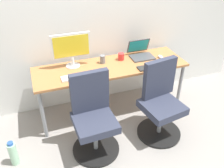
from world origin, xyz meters
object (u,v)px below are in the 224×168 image
(water_bottle_on_floor, at_px, (13,153))
(open_laptop, at_px, (141,52))
(office_chair_right, at_px, (160,103))
(desktop_monitor, at_px, (71,48))
(coffee_mug, at_px, (121,57))
(office_chair_left, at_px, (93,118))

(water_bottle_on_floor, bearing_deg, open_laptop, 20.94)
(office_chair_right, relative_size, desktop_monitor, 1.96)
(open_laptop, height_order, coffee_mug, open_laptop)
(office_chair_right, bearing_deg, open_laptop, 85.53)
(office_chair_left, relative_size, water_bottle_on_floor, 3.03)
(coffee_mug, bearing_deg, office_chair_right, -71.69)
(desktop_monitor, height_order, coffee_mug, desktop_monitor)
(office_chair_left, height_order, open_laptop, office_chair_left)
(water_bottle_on_floor, height_order, open_laptop, open_laptop)
(office_chair_left, bearing_deg, coffee_mug, 50.10)
(office_chair_right, height_order, coffee_mug, office_chair_right)
(coffee_mug, bearing_deg, water_bottle_on_floor, -155.92)
(office_chair_left, bearing_deg, water_bottle_on_floor, 177.03)
(office_chair_right, xyz_separation_m, coffee_mug, (-0.23, 0.71, 0.33))
(water_bottle_on_floor, height_order, coffee_mug, coffee_mug)
(office_chair_left, distance_m, open_laptop, 1.19)
(coffee_mug, bearing_deg, open_laptop, 3.17)
(water_bottle_on_floor, bearing_deg, coffee_mug, 24.08)
(office_chair_right, xyz_separation_m, desktop_monitor, (-0.87, 0.74, 0.53))
(office_chair_right, distance_m, open_laptop, 0.80)
(office_chair_right, bearing_deg, office_chair_left, 179.95)
(office_chair_right, bearing_deg, desktop_monitor, 139.56)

